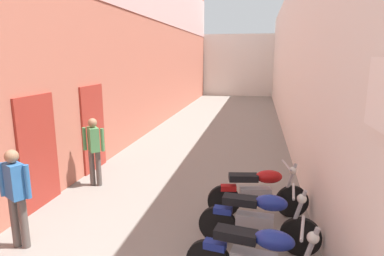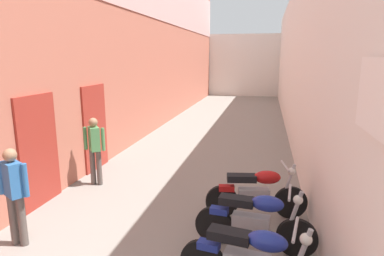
{
  "view_description": "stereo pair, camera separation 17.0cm",
  "coord_description": "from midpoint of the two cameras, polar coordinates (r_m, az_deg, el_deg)",
  "views": [
    {
      "loc": [
        1.55,
        0.18,
        2.9
      ],
      "look_at": [
        0.15,
        7.2,
        1.35
      ],
      "focal_mm": 30.81,
      "sensor_mm": 36.0,
      "label": 1
    },
    {
      "loc": [
        1.72,
        0.21,
        2.9
      ],
      "look_at": [
        0.15,
        7.2,
        1.35
      ],
      "focal_mm": 30.81,
      "sensor_mm": 36.0,
      "label": 2
    }
  ],
  "objects": [
    {
      "name": "ground_plane",
      "position": [
        11.0,
        2.34,
        -3.08
      ],
      "size": [
        41.35,
        41.35,
        0.0
      ],
      "primitive_type": "plane",
      "color": "gray"
    },
    {
      "name": "building_left",
      "position": [
        13.22,
        -8.61,
        16.47
      ],
      "size": [
        0.45,
        25.35,
        7.75
      ],
      "color": "#B76651",
      "rests_on": "ground"
    },
    {
      "name": "building_right",
      "position": [
        12.53,
        16.88,
        10.94
      ],
      "size": [
        0.45,
        25.35,
        5.46
      ],
      "color": "silver",
      "rests_on": "ground"
    },
    {
      "name": "building_far_end",
      "position": [
        26.22,
        7.84,
        10.75
      ],
      "size": [
        8.17,
        2.0,
        4.55
      ],
      "primitive_type": "cube",
      "color": "silver",
      "rests_on": "ground"
    },
    {
      "name": "motorcycle_fourth",
      "position": [
        5.26,
        10.54,
        -15.16
      ],
      "size": [
        1.85,
        0.58,
        1.04
      ],
      "color": "black",
      "rests_on": "ground"
    },
    {
      "name": "motorcycle_fifth",
      "position": [
        6.23,
        10.71,
        -10.67
      ],
      "size": [
        1.84,
        0.58,
        1.04
      ],
      "color": "black",
      "rests_on": "ground"
    },
    {
      "name": "pedestrian_mid_alley",
      "position": [
        5.74,
        -28.97,
        -9.59
      ],
      "size": [
        0.52,
        0.34,
        1.57
      ],
      "color": "#564C47",
      "rests_on": "ground"
    },
    {
      "name": "pedestrian_further_down",
      "position": [
        7.77,
        -17.22,
        -3.13
      ],
      "size": [
        0.52,
        0.39,
        1.57
      ],
      "color": "#564C47",
      "rests_on": "ground"
    }
  ]
}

